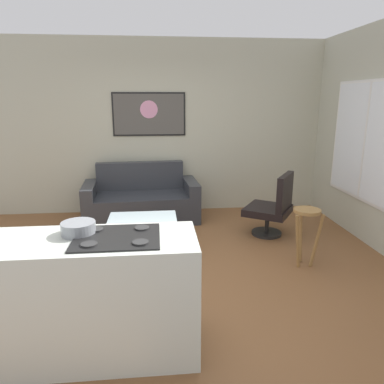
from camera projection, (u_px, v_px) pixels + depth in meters
The scene contains 10 objects.
ground at pixel (173, 277), 3.94m from camera, with size 6.40×6.40×0.04m, color brown.
back_wall at pixel (165, 128), 5.92m from camera, with size 6.40×0.05×2.80m, color #B4B39C.
couch at pixel (142, 201), 5.70m from camera, with size 1.81×0.94×0.87m.
coffee_table at pixel (143, 221), 4.53m from camera, with size 0.86×0.60×0.41m.
armchair at pixel (273, 207), 4.98m from camera, with size 0.81×0.81×0.89m.
bar_stool at pixel (306, 223), 4.05m from camera, with size 0.35×0.34×0.68m.
kitchen_counter at pixel (77, 298), 2.64m from camera, with size 1.77×0.61×0.94m.
mixing_bowl at pixel (78, 228), 2.61m from camera, with size 0.25×0.25×0.09m.
wall_painting at pixel (149, 114), 5.80m from camera, with size 1.17×0.03×0.69m.
window at pixel (365, 142), 4.72m from camera, with size 0.03×1.64×1.57m.
Camera 1 is at (-0.14, -3.58, 1.88)m, focal length 33.70 mm.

